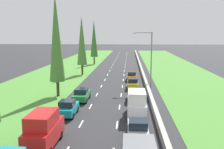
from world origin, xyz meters
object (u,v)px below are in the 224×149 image
street_light_mast (149,55)px  blue_hatchback_right_lane (134,94)px  yellow_hatchback_right_lane (133,84)px  poplar_tree_third (82,41)px  poplar_tree_fourth (94,39)px  white_van_right_lane (137,104)px  green_sedan_left_lane (82,94)px  orange_hatchback_right_lane (132,76)px  poplar_tree_second (56,38)px  teal_hatchback_left_lane (68,108)px  silver_hatchback_right_lane (138,129)px  red_van_left_lane (44,129)px

street_light_mast → blue_hatchback_right_lane: bearing=-106.1°
yellow_hatchback_right_lane → poplar_tree_third: bearing=128.6°
poplar_tree_fourth → white_van_right_lane: bearing=-76.7°
white_van_right_lane → green_sedan_left_lane: white_van_right_lane is taller
white_van_right_lane → street_light_mast: street_light_mast is taller
yellow_hatchback_right_lane → green_sedan_left_lane: yellow_hatchback_right_lane is taller
orange_hatchback_right_lane → poplar_tree_second: bearing=-129.4°
teal_hatchback_left_lane → green_sedan_left_lane: 6.23m
silver_hatchback_right_lane → poplar_tree_second: poplar_tree_second is taller
blue_hatchback_right_lane → yellow_hatchback_right_lane: (-0.10, 7.33, 0.00)m
white_van_right_lane → red_van_left_lane: size_ratio=1.00×
street_light_mast → poplar_tree_third: bearing=137.9°
silver_hatchback_right_lane → street_light_mast: bearing=83.4°
yellow_hatchback_right_lane → poplar_tree_fourth: bearing=108.3°
blue_hatchback_right_lane → orange_hatchback_right_lane: size_ratio=1.00×
yellow_hatchback_right_lane → teal_hatchback_left_lane: size_ratio=1.00×
blue_hatchback_right_lane → poplar_tree_third: size_ratio=0.32×
red_van_left_lane → yellow_hatchback_right_lane: bearing=71.7°
white_van_right_lane → poplar_tree_fourth: bearing=103.3°
teal_hatchback_left_lane → poplar_tree_second: bearing=112.5°
yellow_hatchback_right_lane → red_van_left_lane: bearing=-108.3°
blue_hatchback_right_lane → red_van_left_lane: (-7.21, -14.18, 0.56)m
blue_hatchback_right_lane → poplar_tree_second: bearing=171.0°
white_van_right_lane → red_van_left_lane: (-7.34, -7.74, 0.00)m
orange_hatchback_right_lane → white_van_right_lane: bearing=-89.1°
teal_hatchback_left_lane → poplar_tree_third: poplar_tree_third is taller
blue_hatchback_right_lane → teal_hatchback_left_lane: 9.74m
blue_hatchback_right_lane → teal_hatchback_left_lane: bearing=-137.7°
white_van_right_lane → teal_hatchback_left_lane: white_van_right_lane is taller
white_van_right_lane → blue_hatchback_right_lane: bearing=91.1°
silver_hatchback_right_lane → yellow_hatchback_right_lane: 19.55m
white_van_right_lane → green_sedan_left_lane: size_ratio=1.09×
red_van_left_lane → teal_hatchback_left_lane: size_ratio=1.26×
teal_hatchback_left_lane → poplar_tree_fourth: size_ratio=0.31×
green_sedan_left_lane → poplar_tree_second: bearing=151.5°
green_sedan_left_lane → poplar_tree_fourth: poplar_tree_fourth is taller
orange_hatchback_right_lane → poplar_tree_third: (-10.49, 6.20, 6.36)m
white_van_right_lane → orange_hatchback_right_lane: bearing=90.9°
poplar_tree_third → blue_hatchback_right_lane: bearing=-62.6°
poplar_tree_second → green_sedan_left_lane: bearing=-28.5°
yellow_hatchback_right_lane → red_van_left_lane: size_ratio=0.80×
poplar_tree_second → poplar_tree_fourth: 37.82m
red_van_left_lane → green_sedan_left_lane: size_ratio=1.09×
red_van_left_lane → street_light_mast: (9.71, 22.85, 3.83)m
white_van_right_lane → poplar_tree_second: poplar_tree_second is taller
silver_hatchback_right_lane → yellow_hatchback_right_lane: size_ratio=1.00×
poplar_tree_third → poplar_tree_second: bearing=-89.8°
poplar_tree_third → red_van_left_lane: bearing=-84.3°
blue_hatchback_right_lane → orange_hatchback_right_lane: (-0.20, 14.39, 0.00)m
poplar_tree_third → street_light_mast: 17.89m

